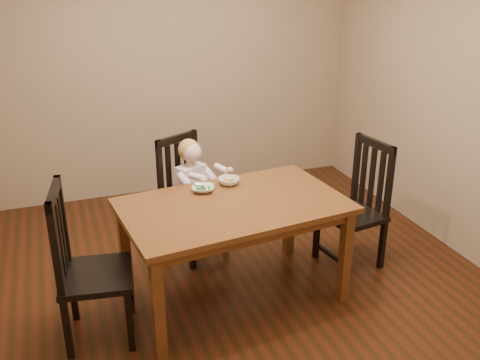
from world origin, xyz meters
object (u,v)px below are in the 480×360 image
object	(u,v)px
dining_table	(234,215)
toddler	(193,186)
bowl_veg	(229,181)
chair_left	(87,268)
chair_right	(357,206)
chair_child	(189,199)
bowl_peas	(203,189)

from	to	relation	value
dining_table	toddler	bearing A→B (deg)	97.96
dining_table	bowl_veg	bearing A→B (deg)	76.92
chair_left	dining_table	bearing A→B (deg)	104.21
chair_right	bowl_veg	size ratio (longest dim) A/B	6.45
chair_child	bowl_veg	bearing A→B (deg)	87.33
bowl_veg	toddler	bearing A→B (deg)	114.07
bowl_peas	chair_child	bearing A→B (deg)	87.81
chair_child	bowl_peas	world-z (taller)	chair_child
chair_left	bowl_veg	bearing A→B (deg)	119.91
chair_child	chair_left	size ratio (longest dim) A/B	0.94
chair_left	bowl_peas	distance (m)	1.02
bowl_veg	dining_table	bearing A→B (deg)	-103.08
bowl_veg	chair_child	bearing A→B (deg)	114.39
chair_child	bowl_veg	xyz separation A→B (m)	(0.21, -0.46, 0.32)
dining_table	bowl_veg	xyz separation A→B (m)	(0.08, 0.34, 0.12)
bowl_peas	bowl_veg	bearing A→B (deg)	15.73
chair_right	bowl_veg	distance (m)	1.11
chair_left	chair_right	xyz separation A→B (m)	(2.19, 0.26, -0.02)
dining_table	chair_child	distance (m)	0.83
chair_right	bowl_peas	bearing A→B (deg)	76.09
toddler	bowl_peas	distance (m)	0.51
dining_table	chair_right	bearing A→B (deg)	8.03
dining_table	bowl_peas	size ratio (longest dim) A/B	10.00
dining_table	toddler	distance (m)	0.76
dining_table	chair_child	world-z (taller)	chair_child
toddler	bowl_veg	xyz separation A→B (m)	(0.18, -0.41, 0.18)
chair_left	bowl_veg	distance (m)	1.25
dining_table	toddler	world-z (taller)	toddler
chair_right	bowl_veg	world-z (taller)	chair_right
dining_table	bowl_veg	size ratio (longest dim) A/B	10.13
chair_left	bowl_veg	size ratio (longest dim) A/B	6.71
chair_left	bowl_peas	size ratio (longest dim) A/B	6.63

